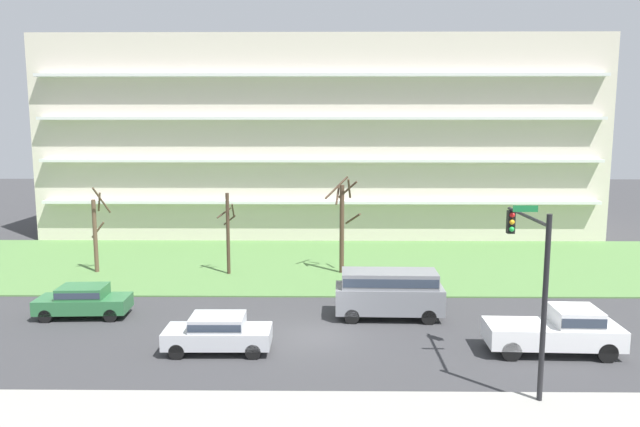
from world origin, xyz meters
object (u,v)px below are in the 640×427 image
Objects in this scene: tree_center at (343,222)px; van_gray_center_left at (389,290)px; sedan_silver_near_left at (218,332)px; pickup_white_near_right at (558,330)px; sedan_green_center_right at (83,300)px; tree_far_left at (96,232)px; tree_left at (228,232)px; traffic_signal_mast at (532,268)px.

tree_center is 1.17× the size of van_gray_center_left.
pickup_white_near_right reaches higher than sedan_silver_near_left.
tree_center is at bearing 67.06° from sedan_silver_near_left.
sedan_green_center_right is 0.82× the size of pickup_white_near_right.
tree_center is at bearing -148.16° from sedan_green_center_right.
pickup_white_near_right is at bearing -28.96° from tree_far_left.
tree_center is at bearing 124.44° from pickup_white_near_right.
tree_left is 10.46m from sedan_green_center_right.
van_gray_center_left reaches higher than sedan_green_center_right.
traffic_signal_mast reaches higher than tree_far_left.
sedan_green_center_right is (-12.96, -8.95, -2.46)m from tree_center.
van_gray_center_left is 9.25m from traffic_signal_mast.
sedan_silver_near_left is 0.81× the size of pickup_white_near_right.
traffic_signal_mast reaches higher than sedan_silver_near_left.
tree_far_left reaches higher than tree_left.
traffic_signal_mast is (19.16, -7.71, 3.52)m from sedan_green_center_right.
van_gray_center_left is 1.17× the size of sedan_green_center_right.
tree_center is 0.95× the size of traffic_signal_mast.
traffic_signal_mast is (4.15, -7.71, 2.99)m from van_gray_center_left.
tree_far_left is 19.86m from van_gray_center_left.
tree_center reaches higher than tree_far_left.
pickup_white_near_right is (8.56, -13.46, -2.31)m from tree_center.
van_gray_center_left is (9.23, -8.51, -1.35)m from tree_left.
tree_left reaches higher than sedan_green_center_right.
traffic_signal_mast is (6.20, -16.66, 1.06)m from tree_center.
tree_left is at bearing -176.50° from tree_center.
traffic_signal_mast is at bearing -37.22° from tree_far_left.
tree_left is at bearing 129.53° from traffic_signal_mast.
tree_far_left is 0.86× the size of traffic_signal_mast.
tree_far_left is at bearing 126.51° from sedan_silver_near_left.
sedan_green_center_right is (-7.44, 4.50, 0.00)m from sedan_silver_near_left.
pickup_white_near_right is (24.22, -13.41, -1.66)m from tree_far_left.
tree_left is 20.51m from pickup_white_near_right.
traffic_signal_mast is (11.72, -3.21, 3.52)m from sedan_silver_near_left.
sedan_green_center_right is at bearing 158.08° from traffic_signal_mast.
pickup_white_near_right is (15.75, -13.02, -1.73)m from tree_left.
pickup_white_near_right is at bearing 146.67° from van_gray_center_left.
tree_center is 9.38m from van_gray_center_left.
tree_left is 0.95× the size of pickup_white_near_right.
pickup_white_near_right is (21.52, -4.51, 0.14)m from sedan_green_center_right.
tree_left is 0.80× the size of traffic_signal_mast.
tree_left is 0.85× the size of tree_center.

